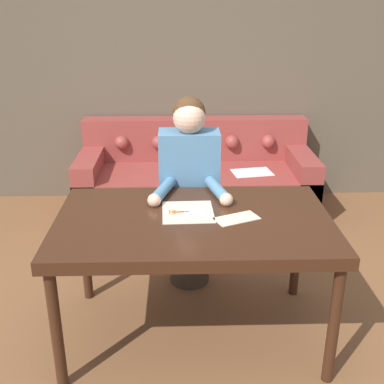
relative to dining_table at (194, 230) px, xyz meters
name	(u,v)px	position (x,y,z in m)	size (l,w,h in m)	color
ground_plane	(172,336)	(-0.13, -0.03, -0.71)	(16.00, 16.00, 0.00)	brown
wall_back	(172,67)	(-0.13, 2.27, 0.59)	(8.00, 0.06, 2.60)	brown
dining_table	(194,230)	(0.00, 0.00, 0.00)	(1.53, 0.94, 0.78)	#381E11
couch	(196,181)	(0.08, 1.84, -0.40)	(2.14, 0.88, 0.84)	brown
person	(189,194)	(-0.01, 0.59, -0.02)	(0.50, 0.61, 1.34)	#33281E
pattern_paper_main	(188,212)	(-0.03, 0.08, 0.07)	(0.30, 0.32, 0.00)	beige
pattern_paper_offcut	(237,218)	(0.24, -0.01, 0.07)	(0.27, 0.21, 0.00)	beige
scissors	(180,212)	(-0.08, 0.08, 0.07)	(0.20, 0.07, 0.01)	silver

